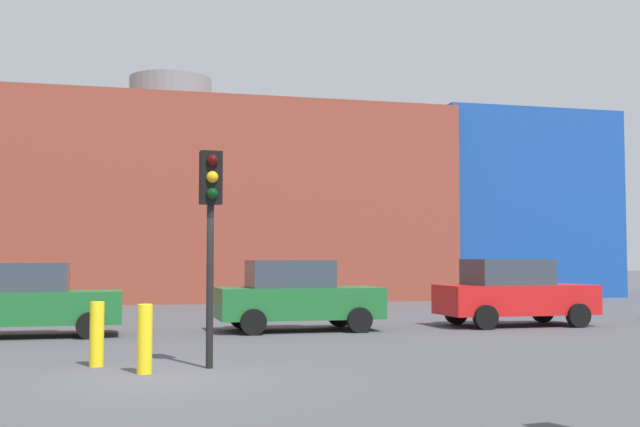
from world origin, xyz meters
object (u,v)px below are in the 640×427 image
object	(u,v)px
parked_car_2	(296,296)
bollard_yellow_1	(145,339)
bollard_yellow_0	(97,334)
parked_car_3	(513,293)
parked_car_1	(31,300)
traffic_light_island	(211,208)

from	to	relation	value
parked_car_2	bollard_yellow_1	xyz separation A→B (m)	(-4.01, -6.82, -0.34)
parked_car_2	bollard_yellow_0	xyz separation A→B (m)	(-4.77, -5.76, -0.34)
parked_car_3	parked_car_1	bearing A→B (deg)	-180.00
bollard_yellow_0	parked_car_3	bearing A→B (deg)	27.94
parked_car_3	bollard_yellow_0	bearing A→B (deg)	-152.06
parked_car_3	bollard_yellow_0	xyz separation A→B (m)	(-10.85, -5.76, -0.36)
parked_car_3	traffic_light_island	world-z (taller)	traffic_light_island
bollard_yellow_1	parked_car_2	bearing A→B (deg)	59.55
parked_car_2	parked_car_3	distance (m)	6.08
parked_car_2	bollard_yellow_1	bearing A→B (deg)	-120.45
parked_car_2	bollard_yellow_1	distance (m)	7.92
traffic_light_island	bollard_yellow_0	size ratio (longest dim) A/B	3.33
parked_car_1	traffic_light_island	world-z (taller)	traffic_light_island
parked_car_1	parked_car_2	bearing A→B (deg)	-0.00
traffic_light_island	bollard_yellow_1	size ratio (longest dim) A/B	3.31
parked_car_3	traffic_light_island	bearing A→B (deg)	-144.38
parked_car_3	bollard_yellow_0	size ratio (longest dim) A/B	3.84
bollard_yellow_1	parked_car_3	bearing A→B (deg)	34.05
traffic_light_island	parked_car_3	bearing A→B (deg)	121.32
bollard_yellow_0	traffic_light_island	bearing A→B (deg)	-21.09
parked_car_3	traffic_light_island	xyz separation A→B (m)	(-9.02, -6.46, 1.78)
bollard_yellow_1	traffic_light_island	bearing A→B (deg)	18.51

